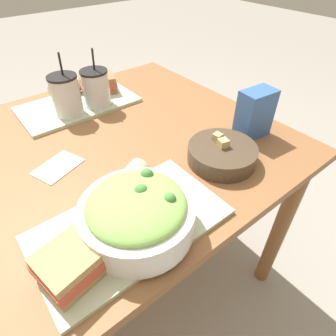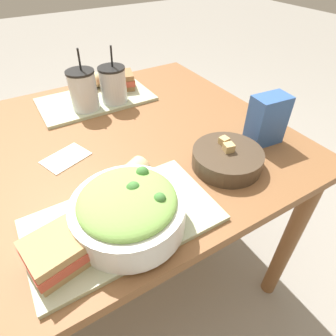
% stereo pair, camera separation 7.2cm
% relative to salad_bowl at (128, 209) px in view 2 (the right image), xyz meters
% --- Properties ---
extents(ground_plane, '(12.00, 12.00, 0.00)m').
position_rel_salad_bowl_xyz_m(ground_plane, '(0.06, 0.35, -0.83)').
color(ground_plane, gray).
extents(dining_table, '(1.20, 0.99, 0.76)m').
position_rel_salad_bowl_xyz_m(dining_table, '(0.06, 0.35, -0.17)').
color(dining_table, brown).
rests_on(dining_table, ground_plane).
extents(tray_near, '(0.44, 0.25, 0.01)m').
position_rel_salad_bowl_xyz_m(tray_near, '(-0.01, 0.02, -0.06)').
color(tray_near, '#B2BC99').
rests_on(tray_near, dining_table).
extents(tray_far, '(0.44, 0.25, 0.01)m').
position_rel_salad_bowl_xyz_m(tray_far, '(0.15, 0.65, -0.06)').
color(tray_far, '#B2BC99').
rests_on(tray_far, dining_table).
extents(salad_bowl, '(0.25, 0.25, 0.11)m').
position_rel_salad_bowl_xyz_m(salad_bowl, '(0.00, 0.00, 0.00)').
color(salad_bowl, white).
rests_on(salad_bowl, tray_near).
extents(soup_bowl, '(0.20, 0.20, 0.07)m').
position_rel_salad_bowl_xyz_m(soup_bowl, '(0.33, 0.06, -0.04)').
color(soup_bowl, '#473828').
rests_on(soup_bowl, dining_table).
extents(sandwich_near, '(0.16, 0.13, 0.06)m').
position_rel_salad_bowl_xyz_m(sandwich_near, '(-0.15, -0.01, -0.02)').
color(sandwich_near, tan).
rests_on(sandwich_near, tray_near).
extents(baguette_near, '(0.14, 0.11, 0.06)m').
position_rel_salad_bowl_xyz_m(baguette_near, '(0.05, 0.11, -0.02)').
color(baguette_near, '#DBBC84').
rests_on(baguette_near, tray_near).
extents(sandwich_far, '(0.16, 0.14, 0.06)m').
position_rel_salad_bowl_xyz_m(sandwich_far, '(0.26, 0.69, -0.02)').
color(sandwich_far, olive).
rests_on(sandwich_far, tray_far).
extents(baguette_far, '(0.13, 0.09, 0.06)m').
position_rel_salad_bowl_xyz_m(baguette_far, '(0.15, 0.74, -0.02)').
color(baguette_far, '#DBBC84').
rests_on(baguette_far, tray_far).
extents(drink_cup_dark, '(0.10, 0.10, 0.22)m').
position_rel_salad_bowl_xyz_m(drink_cup_dark, '(0.09, 0.58, 0.02)').
color(drink_cup_dark, silver).
rests_on(drink_cup_dark, tray_far).
extents(drink_cup_red, '(0.10, 0.10, 0.21)m').
position_rel_salad_bowl_xyz_m(drink_cup_red, '(0.21, 0.58, 0.01)').
color(drink_cup_red, silver).
rests_on(drink_cup_red, tray_far).
extents(chip_bag, '(0.12, 0.08, 0.16)m').
position_rel_salad_bowl_xyz_m(chip_bag, '(0.52, 0.10, 0.01)').
color(chip_bag, '#335BA3').
rests_on(chip_bag, dining_table).
extents(napkin_folded, '(0.15, 0.13, 0.00)m').
position_rel_salad_bowl_xyz_m(napkin_folded, '(-0.06, 0.34, -0.06)').
color(napkin_folded, silver).
rests_on(napkin_folded, dining_table).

